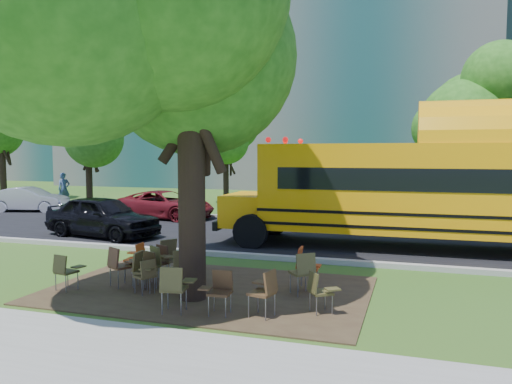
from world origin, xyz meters
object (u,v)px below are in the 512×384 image
(chair_7, at_px, (319,289))
(black_car, at_px, (102,216))
(chair_2, at_px, (147,273))
(chair_1, at_px, (120,263))
(chair_8, at_px, (137,256))
(chair_3, at_px, (145,266))
(chair_10, at_px, (170,255))
(school_bus, at_px, (458,190))
(chair_5, at_px, (219,288))
(pedestrian_a, at_px, (64,189))
(bg_car_silver, at_px, (30,200))
(chair_9, at_px, (150,262))
(chair_0, at_px, (65,269))
(chair_15, at_px, (158,259))
(chair_13, at_px, (304,269))
(chair_14, at_px, (143,268))
(bg_car_red, at_px, (165,205))
(chair_4, at_px, (175,285))
(chair_11, at_px, (184,265))
(chair_6, at_px, (265,288))

(chair_7, xyz_separation_m, black_car, (-9.09, 6.20, 0.26))
(chair_2, bearing_deg, chair_1, 99.60)
(chair_8, bearing_deg, chair_3, -142.76)
(chair_10, xyz_separation_m, black_car, (-5.18, 4.68, 0.17))
(school_bus, relative_size, chair_5, 16.18)
(pedestrian_a, bearing_deg, bg_car_silver, -144.68)
(chair_5, distance_m, chair_9, 2.72)
(chair_8, bearing_deg, chair_7, -110.40)
(chair_8, bearing_deg, chair_1, -173.24)
(chair_3, bearing_deg, chair_0, 45.67)
(chair_2, distance_m, chair_9, 0.76)
(chair_15, distance_m, black_car, 6.99)
(chair_9, bearing_deg, chair_5, -179.64)
(chair_7, height_order, chair_10, chair_10)
(chair_10, bearing_deg, chair_13, 116.33)
(chair_10, distance_m, chair_15, 0.31)
(chair_2, relative_size, chair_13, 0.82)
(black_car, bearing_deg, chair_13, -110.05)
(chair_9, bearing_deg, chair_7, -159.34)
(chair_14, bearing_deg, chair_7, 79.66)
(chair_5, xyz_separation_m, chair_15, (-2.33, 1.88, 0.01))
(bg_car_red, bearing_deg, chair_7, -132.29)
(chair_2, relative_size, chair_4, 0.84)
(chair_13, distance_m, bg_car_red, 13.55)
(chair_1, distance_m, chair_4, 2.42)
(chair_5, relative_size, chair_11, 0.90)
(chair_3, xyz_separation_m, chair_13, (3.56, 0.51, 0.07))
(chair_11, bearing_deg, chair_9, 136.04)
(chair_5, xyz_separation_m, black_car, (-7.30, 6.79, 0.24))
(chair_11, relative_size, chair_13, 0.99)
(chair_2, relative_size, chair_7, 0.96)
(chair_0, xyz_separation_m, chair_7, (5.61, 0.16, -0.01))
(chair_2, height_order, chair_14, chair_14)
(chair_8, xyz_separation_m, bg_car_silver, (-12.50, 10.21, 0.12))
(bg_car_silver, bearing_deg, chair_10, -141.81)
(chair_15, bearing_deg, chair_8, 7.72)
(chair_11, height_order, chair_15, chair_11)
(chair_10, bearing_deg, chair_9, 17.54)
(chair_3, distance_m, chair_11, 0.94)
(chair_14, bearing_deg, bg_car_red, -159.84)
(chair_11, bearing_deg, chair_8, 120.56)
(chair_4, xyz_separation_m, bg_car_silver, (-14.72, 12.52, 0.06))
(bg_car_silver, bearing_deg, chair_13, -136.75)
(chair_7, relative_size, pedestrian_a, 0.43)
(chair_2, xyz_separation_m, chair_6, (2.86, -0.66, 0.08))
(chair_4, bearing_deg, chair_15, 115.29)
(chair_1, relative_size, chair_3, 1.12)
(chair_5, relative_size, chair_6, 0.93)
(chair_5, height_order, pedestrian_a, pedestrian_a)
(school_bus, xyz_separation_m, pedestrian_a, (-20.56, 7.56, -0.98))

